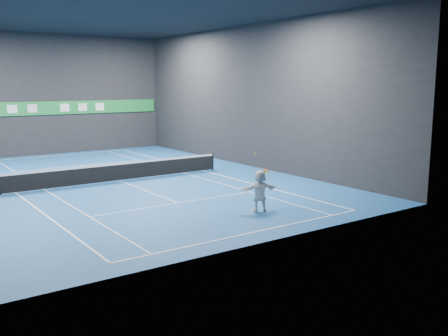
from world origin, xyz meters
TOP-DOWN VIEW (x-y plane):
  - ground at (0.00, 0.00)m, footprint 26.00×26.00m
  - ceiling at (0.00, 0.00)m, footprint 26.00×26.00m
  - wall_back at (0.00, 13.00)m, footprint 18.00×0.10m
  - wall_front at (0.00, -13.00)m, footprint 18.00×0.10m
  - wall_right at (9.00, 0.00)m, footprint 0.10×26.00m
  - baseline_near at (0.00, -11.89)m, footprint 10.98×0.08m
  - baseline_far at (0.00, 11.89)m, footprint 10.98×0.08m
  - sideline_doubles_left at (-5.49, 0.00)m, footprint 0.08×23.78m
  - sideline_doubles_right at (5.49, 0.00)m, footprint 0.08×23.78m
  - sideline_singles_left at (-4.11, 0.00)m, footprint 0.06×23.78m
  - sideline_singles_right at (4.11, 0.00)m, footprint 0.06×23.78m
  - service_line_near at (0.00, -6.40)m, footprint 8.23×0.06m
  - service_line_far at (0.00, 6.40)m, footprint 8.23×0.06m
  - center_service_line at (0.00, 0.00)m, footprint 0.06×12.80m
  - player at (2.06, -9.69)m, footprint 1.73×0.95m
  - tennis_ball at (2.00, -9.46)m, footprint 0.07×0.07m
  - tennis_net at (0.00, 0.00)m, footprint 12.50×0.10m
  - sponsor_banner at (0.00, 12.93)m, footprint 17.64×0.11m
  - tennis_racket at (2.45, -9.64)m, footprint 0.46×0.40m

SIDE VIEW (x-z plane):
  - ground at x=0.00m, z-range 0.00..0.00m
  - baseline_near at x=0.00m, z-range 0.00..0.01m
  - baseline_far at x=0.00m, z-range 0.00..0.01m
  - sideline_doubles_left at x=-5.49m, z-range 0.00..0.01m
  - sideline_doubles_right at x=5.49m, z-range 0.00..0.01m
  - sideline_singles_left at x=-4.11m, z-range 0.00..0.01m
  - sideline_singles_right at x=4.11m, z-range 0.00..0.01m
  - service_line_near at x=0.00m, z-range 0.00..0.01m
  - service_line_far at x=0.00m, z-range 0.00..0.01m
  - center_service_line at x=0.00m, z-range 0.00..0.01m
  - tennis_net at x=0.00m, z-range 0.00..1.07m
  - player at x=2.06m, z-range 0.00..1.77m
  - tennis_racket at x=2.45m, z-range 1.41..1.94m
  - tennis_ball at x=2.00m, z-range 2.39..2.46m
  - sponsor_banner at x=0.00m, z-range 3.00..4.00m
  - wall_back at x=0.00m, z-range 0.00..9.00m
  - wall_front at x=0.00m, z-range 0.00..9.00m
  - wall_right at x=9.00m, z-range 0.00..9.00m
  - ceiling at x=0.00m, z-range 9.00..9.00m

